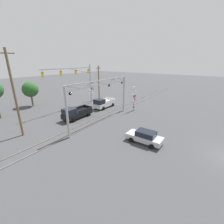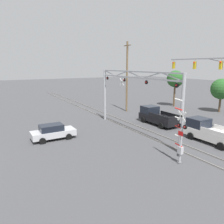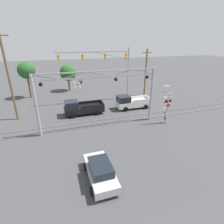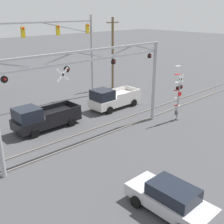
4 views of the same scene
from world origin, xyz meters
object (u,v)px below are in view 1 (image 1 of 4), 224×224
at_px(sedan_waiting, 145,137).
at_px(utility_pole_left, 14,94).
at_px(traffic_signal_span, 80,78).
at_px(crossing_signal_mast, 134,101).
at_px(utility_pole_right, 99,82).
at_px(crossing_gantry, 101,95).
at_px(pickup_truck_lead, 76,113).
at_px(pickup_truck_following, 103,103).
at_px(background_tree_far_left_verge, 30,90).

distance_m(sedan_waiting, utility_pole_left, 16.55).
bearing_deg(traffic_signal_span, crossing_signal_mast, -71.32).
xyz_separation_m(traffic_signal_span, utility_pole_right, (6.83, 0.81, -1.76)).
bearing_deg(crossing_gantry, crossing_signal_mast, -10.85).
height_order(pickup_truck_lead, pickup_truck_following, same).
bearing_deg(background_tree_far_left_verge, pickup_truck_lead, -88.29).
bearing_deg(pickup_truck_lead, sedan_waiting, -92.92).
xyz_separation_m(crossing_signal_mast, pickup_truck_lead, (-9.55, 6.08, -0.99)).
xyz_separation_m(crossing_gantry, pickup_truck_following, (6.08, 4.56, -3.50)).
xyz_separation_m(crossing_signal_mast, utility_pole_right, (3.17, 11.62, 2.35)).
relative_size(traffic_signal_span, pickup_truck_following, 2.24).
relative_size(sedan_waiting, utility_pole_left, 0.40).
xyz_separation_m(crossing_gantry, sedan_waiting, (-2.12, -8.32, -3.69)).
xyz_separation_m(pickup_truck_lead, background_tree_far_left_verge, (-0.40, 13.32, 2.67)).
bearing_deg(utility_pole_left, utility_pole_right, 12.07).
xyz_separation_m(pickup_truck_lead, pickup_truck_following, (7.54, 0.02, -0.00)).
xyz_separation_m(pickup_truck_lead, utility_pole_right, (12.72, 5.54, 3.33)).
bearing_deg(sedan_waiting, pickup_truck_lead, 87.08).
relative_size(pickup_truck_following, utility_pole_right, 0.63).
bearing_deg(sedan_waiting, utility_pole_right, 53.96).
bearing_deg(traffic_signal_span, crossing_gantry, -115.57).
bearing_deg(crossing_gantry, traffic_signal_span, 64.43).
bearing_deg(crossing_signal_mast, pickup_truck_lead, 147.50).
height_order(sedan_waiting, utility_pole_right, utility_pole_right).
distance_m(crossing_gantry, traffic_signal_span, 10.39).
bearing_deg(utility_pole_right, pickup_truck_lead, -156.48).
bearing_deg(crossing_gantry, sedan_waiting, -104.28).
distance_m(crossing_signal_mast, pickup_truck_following, 6.50).
xyz_separation_m(pickup_truck_following, utility_pole_left, (-15.82, 1.02, 4.57)).
distance_m(crossing_gantry, pickup_truck_following, 8.36).
relative_size(utility_pole_left, background_tree_far_left_verge, 2.05).
bearing_deg(utility_pole_left, pickup_truck_following, -3.70).
height_order(crossing_signal_mast, pickup_truck_lead, crossing_signal_mast).
xyz_separation_m(utility_pole_left, background_tree_far_left_verge, (7.88, 12.28, -1.90)).
relative_size(crossing_gantry, utility_pole_left, 1.26).
height_order(crossing_signal_mast, traffic_signal_span, traffic_signal_span).
xyz_separation_m(utility_pole_right, background_tree_far_left_verge, (-13.12, 7.79, -0.67)).
distance_m(crossing_signal_mast, traffic_signal_span, 12.13).
relative_size(crossing_gantry, pickup_truck_lead, 2.51).
distance_m(crossing_signal_mast, utility_pole_right, 12.27).
bearing_deg(sedan_waiting, utility_pole_left, 118.74).
bearing_deg(utility_pole_right, utility_pole_left, -167.93).
distance_m(crossing_gantry, utility_pole_right, 15.11).
distance_m(pickup_truck_lead, utility_pole_right, 14.27).
distance_m(crossing_signal_mast, background_tree_far_left_verge, 21.87).
bearing_deg(sedan_waiting, traffic_signal_span, 69.57).
bearing_deg(background_tree_far_left_verge, pickup_truck_following, -59.16).
relative_size(pickup_truck_following, sedan_waiting, 1.23).
height_order(crossing_gantry, sedan_waiting, crossing_gantry).
relative_size(pickup_truck_lead, sedan_waiting, 1.27).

